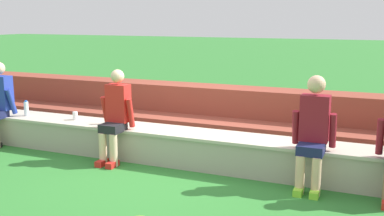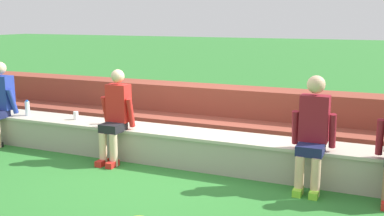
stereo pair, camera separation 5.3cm
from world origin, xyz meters
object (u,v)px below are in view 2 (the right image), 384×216
(water_bottle_near_left, at_px, (108,117))
(plastic_cup_middle, at_px, (76,116))
(water_bottle_mid_left, at_px, (27,108))
(person_left_of_center, at_px, (115,115))
(person_center, at_px, (313,131))

(water_bottle_near_left, bearing_deg, plastic_cup_middle, 176.60)
(water_bottle_near_left, height_order, water_bottle_mid_left, water_bottle_mid_left)
(water_bottle_near_left, bearing_deg, person_left_of_center, -41.92)
(water_bottle_mid_left, bearing_deg, plastic_cup_middle, 4.05)
(plastic_cup_middle, bearing_deg, person_left_of_center, -18.72)
(plastic_cup_middle, bearing_deg, water_bottle_mid_left, -175.95)
(water_bottle_near_left, relative_size, water_bottle_mid_left, 0.92)
(water_bottle_mid_left, bearing_deg, water_bottle_near_left, 1.03)
(person_left_of_center, xyz_separation_m, person_center, (2.75, 0.01, 0.04))
(person_left_of_center, height_order, water_bottle_mid_left, person_left_of_center)
(person_center, xyz_separation_m, water_bottle_mid_left, (-4.60, 0.24, -0.14))
(person_center, distance_m, water_bottle_mid_left, 4.61)
(water_bottle_mid_left, xyz_separation_m, plastic_cup_middle, (0.92, 0.06, -0.06))
(person_center, bearing_deg, person_left_of_center, -179.70)
(water_bottle_mid_left, distance_m, plastic_cup_middle, 0.92)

